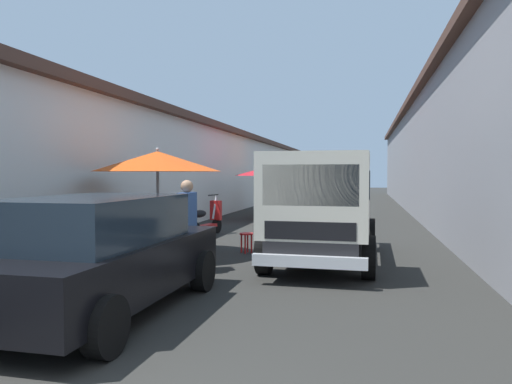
# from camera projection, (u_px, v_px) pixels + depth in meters

# --- Properties ---
(ground) EXTENTS (90.00, 90.00, 0.00)m
(ground) POSITION_uv_depth(u_px,v_px,m) (304.00, 227.00, 15.49)
(ground) COLOR #282826
(building_left_whitewash) EXTENTS (49.80, 7.50, 3.73)m
(building_left_whitewash) POSITION_uv_depth(u_px,v_px,m) (129.00, 170.00, 19.22)
(building_left_whitewash) COLOR silver
(building_left_whitewash) RESTS_ON ground
(fruit_stall_far_right) EXTENTS (2.65, 2.65, 2.09)m
(fruit_stall_far_right) POSITION_uv_depth(u_px,v_px,m) (271.00, 176.00, 18.14)
(fruit_stall_far_right) COLOR #9E9EA3
(fruit_stall_far_right) RESTS_ON ground
(fruit_stall_far_left) EXTENTS (2.39, 2.39, 2.22)m
(fruit_stall_far_left) POSITION_uv_depth(u_px,v_px,m) (285.00, 174.00, 21.58)
(fruit_stall_far_left) COLOR #9E9EA3
(fruit_stall_far_left) RESTS_ON ground
(fruit_stall_near_right) EXTENTS (2.66, 2.66, 2.27)m
(fruit_stall_near_right) POSITION_uv_depth(u_px,v_px,m) (158.00, 169.00, 9.98)
(fruit_stall_near_right) COLOR #9E9EA3
(fruit_stall_near_right) RESTS_ON ground
(hatchback_car) EXTENTS (3.93, 1.97, 1.45)m
(hatchback_car) POSITION_uv_depth(u_px,v_px,m) (99.00, 254.00, 5.93)
(hatchback_car) COLOR black
(hatchback_car) RESTS_ON ground
(delivery_truck) EXTENTS (4.95, 2.04, 2.08)m
(delivery_truck) POSITION_uv_depth(u_px,v_px,m) (320.00, 212.00, 8.69)
(delivery_truck) COLOR black
(delivery_truck) RESTS_ON ground
(vendor_by_crates) EXTENTS (0.65, 0.22, 1.62)m
(vendor_by_crates) POSITION_uv_depth(u_px,v_px,m) (187.00, 219.00, 8.42)
(vendor_by_crates) COLOR navy
(vendor_by_crates) RESTS_ON ground
(vendor_in_shade) EXTENTS (0.49, 0.43, 1.51)m
(vendor_in_shade) POSITION_uv_depth(u_px,v_px,m) (351.00, 199.00, 16.31)
(vendor_in_shade) COLOR #665B4C
(vendor_in_shade) RESTS_ON ground
(parked_scooter) EXTENTS (1.68, 0.53, 1.14)m
(parked_scooter) POSITION_uv_depth(u_px,v_px,m) (206.00, 220.00, 13.33)
(parked_scooter) COLOR black
(parked_scooter) RESTS_ON ground
(plastic_stool) EXTENTS (0.30, 0.30, 0.43)m
(plastic_stool) POSITION_uv_depth(u_px,v_px,m) (246.00, 238.00, 10.45)
(plastic_stool) COLOR red
(plastic_stool) RESTS_ON ground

